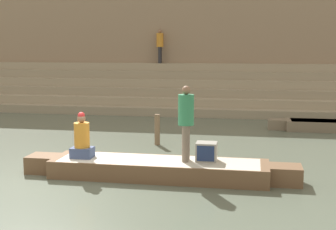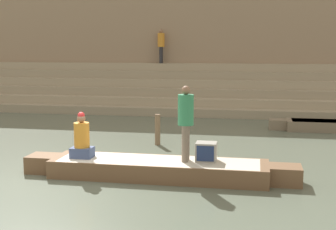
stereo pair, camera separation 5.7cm
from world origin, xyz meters
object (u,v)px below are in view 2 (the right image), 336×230
at_px(tv_set, 206,152).
at_px(person_standing, 186,118).
at_px(rowboat_main, 159,168).
at_px(mooring_post, 158,130).
at_px(person_on_steps, 161,44).
at_px(person_rowing, 82,140).

bearing_deg(tv_set, person_standing, -172.28).
xyz_separation_m(rowboat_main, mooring_post, (-0.79, 3.65, 0.26)).
xyz_separation_m(mooring_post, person_on_steps, (-1.80, 9.41, 2.73)).
bearing_deg(tv_set, mooring_post, 116.62).
bearing_deg(rowboat_main, person_on_steps, 103.14).
bearing_deg(person_on_steps, mooring_post, 168.24).
distance_m(rowboat_main, tv_set, 1.19).
distance_m(tv_set, mooring_post, 4.00).
height_order(rowboat_main, tv_set, tv_set).
distance_m(person_standing, person_on_steps, 13.51).
distance_m(person_standing, tv_set, 0.92).
height_order(person_rowing, tv_set, person_rowing).
bearing_deg(tv_set, person_on_steps, 104.20).
relative_size(rowboat_main, person_standing, 3.71).
height_order(rowboat_main, person_standing, person_standing).
bearing_deg(rowboat_main, mooring_post, 104.18).
bearing_deg(rowboat_main, person_rowing, -176.11).
relative_size(rowboat_main, tv_set, 13.65).
relative_size(person_rowing, mooring_post, 1.14).
distance_m(person_rowing, mooring_post, 3.88).
xyz_separation_m(person_standing, person_rowing, (-2.49, -0.12, -0.57)).
bearing_deg(tv_set, person_rowing, -177.88).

